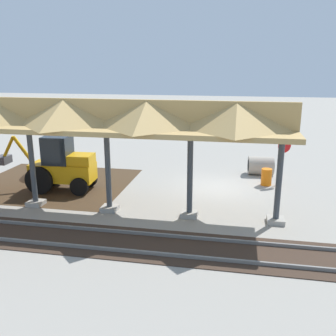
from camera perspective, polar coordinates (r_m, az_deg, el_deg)
The scene contains 9 objects.
ground_plane at distance 19.89m, azimuth 7.55°, elevation -2.98°, with size 120.00×120.00×0.00m, color gray.
dirt_work_zone at distance 21.35m, azimuth -17.01°, elevation -2.24°, with size 8.14×7.00×0.01m, color #42301E.
platform_canopy at distance 15.86m, azimuth -9.49°, elevation 7.70°, with size 15.45×3.20×4.90m.
rail_tracks at distance 13.42m, azimuth 5.69°, elevation -12.24°, with size 60.00×2.58×0.15m.
stop_sign at distance 20.95m, azimuth 17.27°, elevation 2.44°, with size 0.70×0.35×2.46m.
backhoe at distance 19.79m, azimuth -16.15°, elevation 0.27°, with size 5.17×1.81×2.82m.
dirt_mound at distance 22.63m, azimuth -18.33°, elevation -1.37°, with size 5.46×5.46×2.20m, color #42301E.
concrete_pipe at distance 22.57m, azimuth 13.94°, elevation 0.34°, with size 1.51×1.18×1.07m.
traffic_barrel at distance 20.69m, azimuth 14.77°, elevation -1.33°, with size 0.56×0.56×0.90m, color orange.
Camera 1 is at (-0.93, 18.86, 6.26)m, focal length 40.00 mm.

